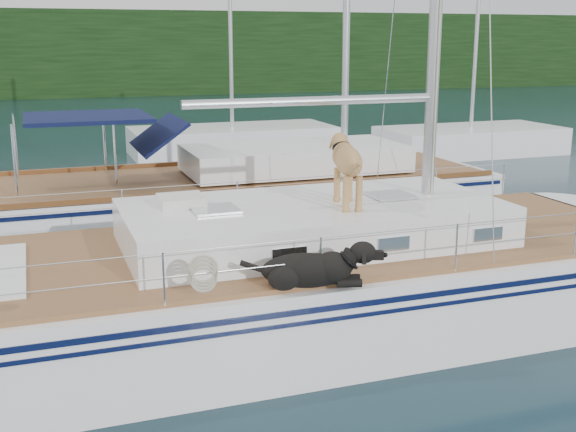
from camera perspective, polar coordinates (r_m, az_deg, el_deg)
name	(u,v)px	position (r m, az deg, el deg)	size (l,w,h in m)	color
ground	(259,332)	(10.30, -2.28, -9.16)	(120.00, 120.00, 0.00)	black
tree_line	(67,54)	(54.14, -17.04, 12.17)	(90.00, 3.00, 6.00)	black
shore_bank	(69,87)	(55.44, -16.93, 9.71)	(92.00, 1.00, 1.20)	#595147
main_sailboat	(266,286)	(10.07, -1.77, -5.55)	(12.00, 4.02, 14.01)	white
neighbor_sailboat	(248,197)	(15.89, -3.18, 1.48)	(11.00, 3.50, 13.30)	white
bg_boat_center	(232,141)	(26.21, -4.41, 5.96)	(7.20, 3.00, 11.65)	white
bg_boat_east	(470,141)	(26.80, 14.19, 5.77)	(6.40, 3.00, 11.65)	white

